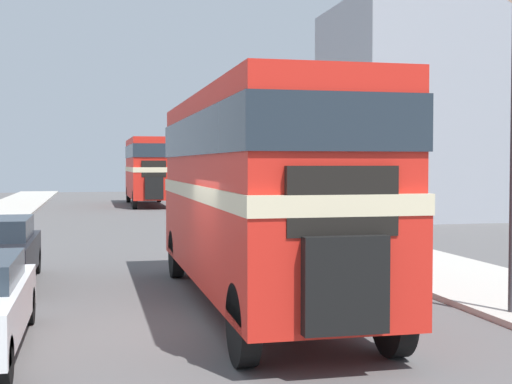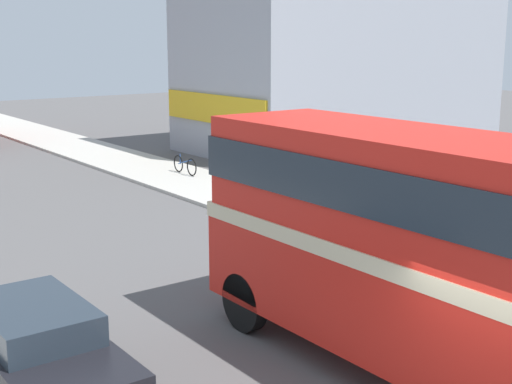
{
  "view_description": "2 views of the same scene",
  "coord_description": "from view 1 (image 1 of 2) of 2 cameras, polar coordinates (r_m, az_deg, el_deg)",
  "views": [
    {
      "loc": [
        -1.83,
        -11.93,
        2.78
      ],
      "look_at": [
        1.28,
        1.54,
        2.23
      ],
      "focal_mm": 50.0,
      "sensor_mm": 36.0,
      "label": 1
    },
    {
      "loc": [
        -7.33,
        -5.13,
        5.55
      ],
      "look_at": [
        1.28,
        6.56,
        2.4
      ],
      "focal_mm": 50.0,
      "sensor_mm": 36.0,
      "label": 2
    }
  ],
  "objects": [
    {
      "name": "shop_building_block",
      "position": [
        39.5,
        17.47,
        6.0
      ],
      "size": [
        15.68,
        8.36,
        10.85
      ],
      "color": "#999EA8",
      "rests_on": "ground_plane"
    },
    {
      "name": "bus_distant",
      "position": [
        48.14,
        -8.66,
        2.08
      ],
      "size": [
        2.49,
        9.92,
        4.43
      ],
      "color": "red",
      "rests_on": "ground_plane"
    },
    {
      "name": "pedestrian_walking",
      "position": [
        24.48,
        5.75,
        -1.91
      ],
      "size": [
        0.31,
        0.31,
        1.56
      ],
      "color": "#282833",
      "rests_on": "sidewalk_right"
    },
    {
      "name": "ground_plane",
      "position": [
        12.38,
        -4.25,
        -10.71
      ],
      "size": [
        120.0,
        120.0,
        0.0
      ],
      "primitive_type": "plane",
      "color": "#565454"
    },
    {
      "name": "bicycle_on_pavement",
      "position": [
        32.81,
        3.07,
        -1.75
      ],
      "size": [
        0.05,
        1.76,
        0.78
      ],
      "color": "black",
      "rests_on": "sidewalk_right"
    },
    {
      "name": "double_decker_bus",
      "position": [
        13.8,
        0.02,
        0.91
      ],
      "size": [
        2.52,
        10.07,
        4.09
      ],
      "color": "red",
      "rests_on": "ground_plane"
    }
  ]
}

